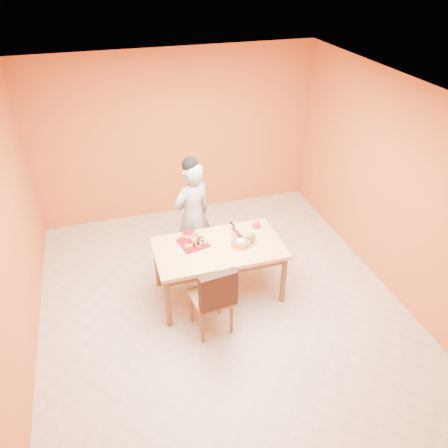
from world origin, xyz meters
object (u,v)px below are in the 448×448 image
object	(u,v)px
egg_ornament	(251,238)
pastry_platter	(193,243)
red_dinner_plate	(190,236)
dining_table	(219,253)
person	(193,216)
sponge_cake	(240,243)
magenta_glass	(257,224)
checker_tin	(256,226)
dining_chair	(211,296)

from	to	relation	value
egg_ornament	pastry_platter	bearing A→B (deg)	-179.51
red_dinner_plate	dining_table	bearing A→B (deg)	-48.78
red_dinner_plate	egg_ornament	xyz separation A→B (m)	(0.69, -0.36, 0.07)
dining_table	person	xyz separation A→B (m)	(-0.15, 0.74, 0.13)
sponge_cake	egg_ornament	bearing A→B (deg)	5.07
red_dinner_plate	sponge_cake	distance (m)	0.67
egg_ornament	sponge_cake	bearing A→B (deg)	-159.40
dining_table	egg_ornament	size ratio (longest dim) A/B	10.19
red_dinner_plate	egg_ornament	distance (m)	0.79
magenta_glass	checker_tin	size ratio (longest dim) A/B	0.87
dining_chair	sponge_cake	world-z (taller)	dining_chair
red_dinner_plate	magenta_glass	world-z (taller)	magenta_glass
dining_chair	checker_tin	xyz separation A→B (m)	(0.86, 0.87, 0.26)
sponge_cake	egg_ornament	size ratio (longest dim) A/B	1.58
person	egg_ornament	distance (m)	0.97
person	red_dinner_plate	distance (m)	0.44
dining_table	egg_ornament	world-z (taller)	egg_ornament
dining_table	sponge_cake	xyz separation A→B (m)	(0.27, -0.05, 0.13)
sponge_cake	egg_ornament	xyz separation A→B (m)	(0.14, 0.01, 0.04)
dining_chair	red_dinner_plate	xyz separation A→B (m)	(-0.02, 0.91, 0.25)
sponge_cake	magenta_glass	bearing A→B (deg)	42.81
checker_tin	dining_chair	bearing A→B (deg)	-134.78
person	checker_tin	size ratio (longest dim) A/B	14.01
dining_table	egg_ornament	distance (m)	0.45
sponge_cake	checker_tin	size ratio (longest dim) A/B	2.19
sponge_cake	magenta_glass	distance (m)	0.46
egg_ornament	magenta_glass	size ratio (longest dim) A/B	1.60
red_dinner_plate	checker_tin	bearing A→B (deg)	-2.66
pastry_platter	dining_table	bearing A→B (deg)	-27.32
person	magenta_glass	xyz separation A→B (m)	(0.76, -0.48, 0.01)
dining_table	pastry_platter	bearing A→B (deg)	152.68
dining_table	magenta_glass	bearing A→B (deg)	23.32
magenta_glass	dining_chair	bearing A→B (deg)	-135.62
red_dinner_plate	checker_tin	distance (m)	0.89
dining_table	pastry_platter	size ratio (longest dim) A/B	4.86
egg_ornament	magenta_glass	bearing A→B (deg)	71.97
dining_chair	red_dinner_plate	bearing A→B (deg)	84.42
egg_ornament	checker_tin	bearing A→B (deg)	74.37
pastry_platter	magenta_glass	bearing A→B (deg)	7.39
pastry_platter	checker_tin	distance (m)	0.90
dining_table	sponge_cake	size ratio (longest dim) A/B	6.44
magenta_glass	checker_tin	bearing A→B (deg)	109.81
person	red_dinner_plate	size ratio (longest dim) A/B	6.59
dining_chair	person	xyz separation A→B (m)	(0.11, 1.33, 0.28)
sponge_cake	checker_tin	xyz separation A→B (m)	(0.33, 0.33, -0.02)
pastry_platter	egg_ornament	bearing A→B (deg)	-15.04
sponge_cake	pastry_platter	bearing A→B (deg)	160.29
dining_table	checker_tin	distance (m)	0.68
dining_chair	pastry_platter	distance (m)	0.78
pastry_platter	egg_ornament	distance (m)	0.72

